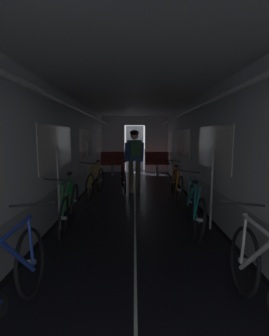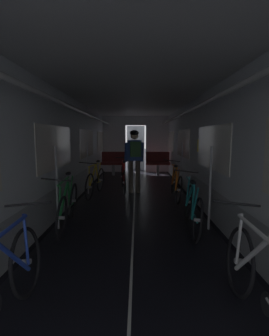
{
  "view_description": "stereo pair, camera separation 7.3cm",
  "coord_description": "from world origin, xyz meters",
  "px_view_note": "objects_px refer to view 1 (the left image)",
  "views": [
    {
      "loc": [
        -0.01,
        -1.94,
        1.55
      ],
      "look_at": [
        0.0,
        4.11,
        0.79
      ],
      "focal_mm": 26.56,
      "sensor_mm": 36.0,
      "label": 1
    },
    {
      "loc": [
        0.06,
        -1.94,
        1.55
      ],
      "look_at": [
        0.0,
        4.11,
        0.79
      ],
      "focal_mm": 26.56,
      "sensor_mm": 36.0,
      "label": 2
    }
  ],
  "objects_px": {
    "bench_seat_far_left": "(112,161)",
    "bicycle_yellow": "(95,181)",
    "bicycle_green": "(69,206)",
    "bicycle_teal": "(194,207)",
    "bench_seat_far_right": "(156,161)",
    "bicycle_red_in_aisle": "(123,178)",
    "bicycle_orange": "(176,184)",
    "bicycle_white": "(269,287)",
    "person_cyclist_aisle": "(134,154)",
    "bicycle_blue": "(5,290)"
  },
  "relations": [
    {
      "from": "bench_seat_far_left",
      "to": "bicycle_yellow",
      "type": "relative_size",
      "value": 0.58
    },
    {
      "from": "bench_seat_far_right",
      "to": "bicycle_green",
      "type": "xyz_separation_m",
      "value": [
        -2.02,
        -5.89,
        -0.19
      ]
    },
    {
      "from": "bench_seat_far_right",
      "to": "bicycle_white",
      "type": "bearing_deg",
      "value": -89.0
    },
    {
      "from": "bicycle_green",
      "to": "bicycle_yellow",
      "type": "bearing_deg",
      "value": 87.8
    },
    {
      "from": "bicycle_orange",
      "to": "bicycle_yellow",
      "type": "bearing_deg",
      "value": 171.18
    },
    {
      "from": "bench_seat_far_left",
      "to": "bicycle_green",
      "type": "relative_size",
      "value": 0.58
    },
    {
      "from": "bicycle_teal",
      "to": "bicycle_orange",
      "type": "bearing_deg",
      "value": 88.58
    },
    {
      "from": "bench_seat_far_right",
      "to": "bicycle_teal",
      "type": "relative_size",
      "value": 0.58
    },
    {
      "from": "bench_seat_far_right",
      "to": "bicycle_red_in_aisle",
      "type": "bearing_deg",
      "value": -112.35
    },
    {
      "from": "bicycle_yellow",
      "to": "bicycle_red_in_aisle",
      "type": "relative_size",
      "value": 1.0
    },
    {
      "from": "bench_seat_far_right",
      "to": "bicycle_blue",
      "type": "relative_size",
      "value": 0.58
    },
    {
      "from": "bench_seat_far_left",
      "to": "bicycle_white",
      "type": "bearing_deg",
      "value": -76.69
    },
    {
      "from": "bicycle_orange",
      "to": "person_cyclist_aisle",
      "type": "xyz_separation_m",
      "value": [
        -1.05,
        0.65,
        0.69
      ]
    },
    {
      "from": "bench_seat_far_left",
      "to": "bicycle_green",
      "type": "distance_m",
      "value": 5.9
    },
    {
      "from": "bicycle_red_in_aisle",
      "to": "bicycle_green",
      "type": "bearing_deg",
      "value": -105.27
    },
    {
      "from": "bench_seat_far_right",
      "to": "bicycle_red_in_aisle",
      "type": "distance_m",
      "value": 3.23
    },
    {
      "from": "bicycle_teal",
      "to": "bicycle_green",
      "type": "bearing_deg",
      "value": 177.48
    },
    {
      "from": "bicycle_teal",
      "to": "bicycle_green",
      "type": "distance_m",
      "value": 2.11
    },
    {
      "from": "bench_seat_far_left",
      "to": "bicycle_white",
      "type": "xyz_separation_m",
      "value": [
        1.94,
        -8.22,
        -0.19
      ]
    },
    {
      "from": "bicycle_teal",
      "to": "bicycle_white",
      "type": "height_order",
      "value": "bicycle_teal"
    },
    {
      "from": "bicycle_white",
      "to": "bicycle_green",
      "type": "bearing_deg",
      "value": 132.96
    },
    {
      "from": "person_cyclist_aisle",
      "to": "bicycle_red_in_aisle",
      "type": "height_order",
      "value": "person_cyclist_aisle"
    },
    {
      "from": "bicycle_yellow",
      "to": "bicycle_blue",
      "type": "distance_m",
      "value": 4.67
    },
    {
      "from": "bicycle_yellow",
      "to": "bicycle_orange",
      "type": "height_order",
      "value": "bicycle_orange"
    },
    {
      "from": "bicycle_orange",
      "to": "bicycle_white",
      "type": "relative_size",
      "value": 1.0
    },
    {
      "from": "bench_seat_far_left",
      "to": "bicycle_teal",
      "type": "height_order",
      "value": "bench_seat_far_left"
    },
    {
      "from": "bench_seat_far_right",
      "to": "bicycle_orange",
      "type": "relative_size",
      "value": 0.58
    },
    {
      "from": "bench_seat_far_right",
      "to": "bicycle_green",
      "type": "bearing_deg",
      "value": -108.93
    },
    {
      "from": "bench_seat_far_left",
      "to": "bicycle_white",
      "type": "relative_size",
      "value": 0.58
    },
    {
      "from": "bicycle_teal",
      "to": "bicycle_white",
      "type": "distance_m",
      "value": 2.23
    },
    {
      "from": "bench_seat_far_left",
      "to": "bicycle_blue",
      "type": "relative_size",
      "value": 0.58
    },
    {
      "from": "bicycle_orange",
      "to": "bicycle_green",
      "type": "bearing_deg",
      "value": -137.38
    },
    {
      "from": "bench_seat_far_left",
      "to": "person_cyclist_aisle",
      "type": "distance_m",
      "value": 3.41
    },
    {
      "from": "bench_seat_far_left",
      "to": "person_cyclist_aisle",
      "type": "height_order",
      "value": "person_cyclist_aisle"
    },
    {
      "from": "bench_seat_far_right",
      "to": "bicycle_white",
      "type": "height_order",
      "value": "bench_seat_far_right"
    },
    {
      "from": "bicycle_yellow",
      "to": "bicycle_green",
      "type": "relative_size",
      "value": 1.0
    },
    {
      "from": "bicycle_teal",
      "to": "bicycle_yellow",
      "type": "bearing_deg",
      "value": 130.06
    },
    {
      "from": "bicycle_orange",
      "to": "person_cyclist_aisle",
      "type": "height_order",
      "value": "person_cyclist_aisle"
    },
    {
      "from": "bicycle_orange",
      "to": "bicycle_red_in_aisle",
      "type": "distance_m",
      "value": 1.65
    },
    {
      "from": "bench_seat_far_right",
      "to": "bicycle_teal",
      "type": "xyz_separation_m",
      "value": [
        0.09,
        -5.98,
        -0.19
      ]
    },
    {
      "from": "bicycle_yellow",
      "to": "bicycle_teal",
      "type": "distance_m",
      "value": 3.14
    },
    {
      "from": "person_cyclist_aisle",
      "to": "bench_seat_far_left",
      "type": "bearing_deg",
      "value": 105.39
    },
    {
      "from": "bicycle_red_in_aisle",
      "to": "bicycle_yellow",
      "type": "bearing_deg",
      "value": -139.76
    },
    {
      "from": "bicycle_yellow",
      "to": "bicycle_teal",
      "type": "xyz_separation_m",
      "value": [
        2.02,
        -2.4,
        -0.0
      ]
    },
    {
      "from": "bench_seat_far_left",
      "to": "bicycle_orange",
      "type": "height_order",
      "value": "same"
    },
    {
      "from": "bicycle_yellow",
      "to": "person_cyclist_aisle",
      "type": "height_order",
      "value": "person_cyclist_aisle"
    },
    {
      "from": "bicycle_teal",
      "to": "bench_seat_far_right",
      "type": "bearing_deg",
      "value": 90.86
    },
    {
      "from": "bicycle_blue",
      "to": "bicycle_green",
      "type": "bearing_deg",
      "value": 93.08
    },
    {
      "from": "bicycle_teal",
      "to": "bicycle_red_in_aisle",
      "type": "relative_size",
      "value": 1.01
    },
    {
      "from": "person_cyclist_aisle",
      "to": "bicycle_green",
      "type": "bearing_deg",
      "value": -112.86
    }
  ]
}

